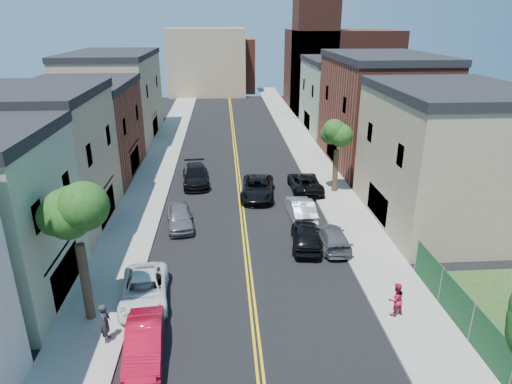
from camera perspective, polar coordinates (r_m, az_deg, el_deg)
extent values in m
cube|color=gray|center=(47.18, -12.18, 3.94)|extent=(3.20, 100.00, 0.15)
cube|color=gray|center=(47.59, 7.06, 4.42)|extent=(3.20, 100.00, 0.15)
cube|color=gray|center=(46.96, -10.06, 4.02)|extent=(0.30, 100.00, 0.15)
cube|color=gray|center=(47.29, 4.97, 4.39)|extent=(0.30, 100.00, 0.15)
cube|color=#998466|center=(33.58, -26.39, 3.06)|extent=(9.00, 10.00, 9.00)
cube|color=brown|center=(43.72, -21.24, 6.96)|extent=(9.00, 12.00, 8.00)
cube|color=#998466|center=(56.85, -17.48, 11.21)|extent=(9.00, 16.00, 9.50)
cube|color=#998466|center=(33.75, 22.87, 3.70)|extent=(9.00, 12.00, 9.00)
cube|color=brown|center=(46.14, 15.37, 9.60)|extent=(9.00, 14.00, 10.00)
cube|color=gray|center=(59.44, 10.92, 11.70)|extent=(9.00, 12.00, 8.50)
cube|color=#4C2319|center=(75.44, 10.55, 15.03)|extent=(16.00, 14.00, 12.00)
cube|color=#4C2319|center=(70.08, 7.49, 18.85)|extent=(6.00, 6.00, 22.00)
cube|color=#998466|center=(87.05, -6.27, 16.03)|extent=(14.00, 8.00, 12.00)
cube|color=brown|center=(91.09, -3.55, 15.71)|extent=(10.00, 8.00, 10.00)
cube|color=#143F1E|center=(21.80, 27.63, -16.94)|extent=(0.04, 15.00, 1.90)
cylinder|color=#38281C|center=(22.96, -20.81, -10.62)|extent=(0.44, 0.44, 3.96)
sphere|color=#1A3C10|center=(21.11, -22.31, -0.55)|extent=(5.20, 5.20, 5.20)
sphere|color=#1A3C10|center=(20.26, -21.64, 1.81)|extent=(3.90, 3.90, 3.90)
sphere|color=#1A3C10|center=(21.92, -23.03, -1.34)|extent=(3.64, 3.64, 3.64)
cylinder|color=#38281C|center=(37.75, 10.03, 2.68)|extent=(0.44, 0.44, 3.52)
sphere|color=#1A3C10|center=(36.75, 10.40, 8.22)|extent=(4.40, 4.40, 4.40)
sphere|color=#1A3C10|center=(36.37, 11.30, 9.44)|extent=(3.30, 3.30, 3.30)
sphere|color=#1A3C10|center=(37.16, 9.53, 7.72)|extent=(3.08, 3.08, 3.08)
imported|color=red|center=(20.85, -13.99, -18.03)|extent=(1.90, 4.52, 1.45)
imported|color=white|center=(24.19, -13.98, -12.03)|extent=(2.78, 5.22, 1.40)
imported|color=#5A5C62|center=(31.81, -9.65, -3.17)|extent=(2.31, 4.50, 1.46)
imported|color=black|center=(39.79, -7.68, 2.08)|extent=(2.65, 5.58, 1.57)
imported|color=#4F5256|center=(29.18, 9.65, -5.70)|extent=(1.80, 4.41, 1.28)
imported|color=black|center=(28.88, 6.37, -5.53)|extent=(2.34, 4.70, 1.54)
imported|color=#B0B4B9|center=(32.76, 5.70, -2.14)|extent=(1.75, 4.72, 1.54)
imported|color=black|center=(38.10, 6.23, 1.20)|extent=(2.49, 5.34, 1.48)
imported|color=black|center=(36.57, 0.19, 0.51)|extent=(3.17, 5.80, 1.54)
imported|color=#25262D|center=(21.80, -18.56, -15.44)|extent=(0.51, 0.72, 1.88)
imported|color=#B61C34|center=(23.30, 17.32, -12.88)|extent=(0.99, 0.86, 1.73)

